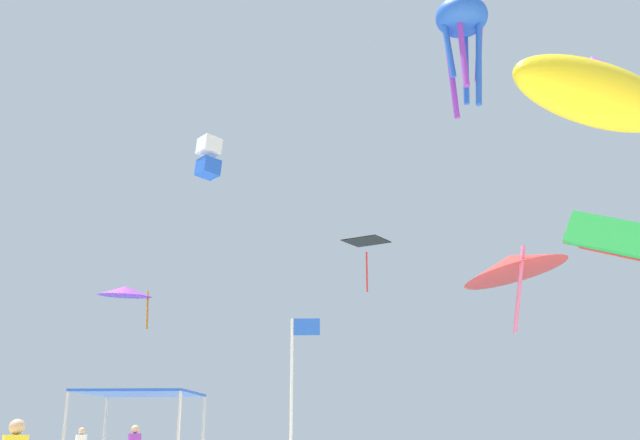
% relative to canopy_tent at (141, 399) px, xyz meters
% --- Properties ---
extents(canopy_tent, '(2.64, 2.69, 2.58)m').
position_rel_canopy_tent_xyz_m(canopy_tent, '(0.00, 0.00, 0.00)').
color(canopy_tent, '#B2B2B7').
rests_on(canopy_tent, ground).
extents(banner_flag, '(0.61, 0.06, 3.92)m').
position_rel_canopy_tent_xyz_m(banner_flag, '(3.96, -2.67, -0.08)').
color(banner_flag, silver).
rests_on(banner_flag, ground).
extents(kite_diamond_black, '(2.58, 2.58, 2.64)m').
position_rel_canopy_tent_xyz_m(kite_diamond_black, '(5.81, 17.07, 8.31)').
color(kite_diamond_black, black).
extents(kite_delta_red, '(5.51, 5.45, 4.43)m').
position_rel_canopy_tent_xyz_m(kite_delta_red, '(12.52, 14.96, 6.70)').
color(kite_delta_red, red).
extents(kite_octopus_blue, '(2.91, 2.91, 5.51)m').
position_rel_canopy_tent_xyz_m(kite_octopus_blue, '(10.17, 10.72, 16.83)').
color(kite_octopus_blue, blue).
extents(kite_box_white, '(1.43, 1.43, 2.14)m').
position_rel_canopy_tent_xyz_m(kite_box_white, '(-2.21, 16.19, 12.80)').
color(kite_box_white, white).
extents(kite_parafoil_green, '(4.99, 2.53, 3.21)m').
position_rel_canopy_tent_xyz_m(kite_parafoil_green, '(16.76, 12.07, 7.03)').
color(kite_parafoil_green, green).
extents(kite_inflatable_yellow, '(7.54, 5.91, 2.89)m').
position_rel_canopy_tent_xyz_m(kite_inflatable_yellow, '(13.41, 4.44, 10.03)').
color(kite_inflatable_yellow, yellow).
extents(kite_delta_purple, '(4.05, 4.07, 2.56)m').
position_rel_canopy_tent_xyz_m(kite_delta_purple, '(-7.90, 21.94, 6.99)').
color(kite_delta_purple, purple).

